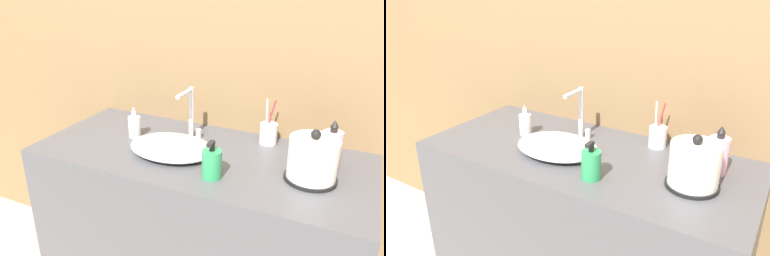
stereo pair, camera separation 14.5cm
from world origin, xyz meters
TOP-DOWN VIEW (x-y plane):
  - wall_back at (0.00, 0.60)m, footprint 6.00×0.04m
  - vanity_counter at (0.00, 0.29)m, footprint 1.31×0.58m
  - sink_basin at (-0.10, 0.24)m, footprint 0.34×0.26m
  - faucet at (-0.09, 0.41)m, footprint 0.06×0.13m
  - electric_kettle at (0.43, 0.26)m, footprint 0.18×0.18m
  - toothbrush_cup at (0.22, 0.50)m, footprint 0.07×0.07m
  - lotion_bottle at (0.12, 0.13)m, footprint 0.07×0.07m
  - shampoo_bottle at (-0.32, 0.32)m, footprint 0.05×0.05m
  - mouthwash_bottle at (0.48, 0.40)m, footprint 0.07×0.07m

SIDE VIEW (x-z plane):
  - vanity_counter at x=0.00m, z-range 0.00..0.84m
  - sink_basin at x=-0.10m, z-range 0.84..0.89m
  - toothbrush_cup at x=0.22m, z-range 0.79..0.98m
  - shampoo_bottle at x=-0.32m, z-range 0.82..0.96m
  - lotion_bottle at x=0.12m, z-range 0.83..0.97m
  - electric_kettle at x=0.43m, z-range 0.82..1.01m
  - mouthwash_bottle at x=0.48m, z-range 0.82..1.00m
  - faucet at x=-0.09m, z-range 0.85..1.08m
  - wall_back at x=0.00m, z-range 0.00..2.60m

